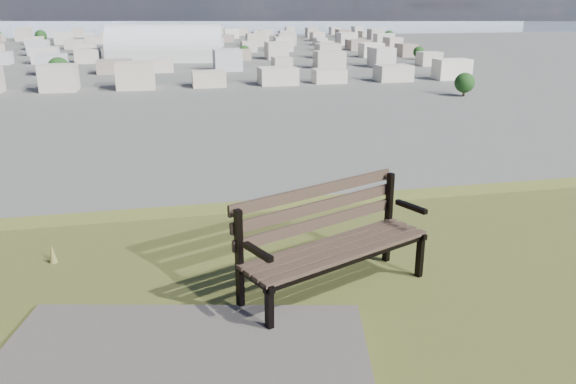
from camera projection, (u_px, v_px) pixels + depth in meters
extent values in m
cube|color=#3F2F24|center=(352.00, 256.00, 4.70)|extent=(1.66, 0.79, 0.03)
cube|color=#3F2F24|center=(342.00, 251.00, 4.79)|extent=(1.66, 0.79, 0.03)
cube|color=#3F2F24|center=(333.00, 246.00, 4.88)|extent=(1.66, 0.79, 0.03)
cube|color=#3F2F24|center=(324.00, 242.00, 4.98)|extent=(1.66, 0.79, 0.03)
cube|color=#3F2F24|center=(319.00, 223.00, 4.99)|extent=(1.64, 0.75, 0.10)
cube|color=#3F2F24|center=(318.00, 207.00, 4.96)|extent=(1.64, 0.75, 0.10)
cube|color=#3F2F24|center=(316.00, 191.00, 4.93)|extent=(1.64, 0.75, 0.10)
cube|color=black|center=(269.00, 311.00, 4.28)|extent=(0.07, 0.07, 0.44)
cube|color=black|center=(239.00, 263.00, 4.53)|extent=(0.07, 0.07, 0.91)
cube|color=black|center=(255.00, 279.00, 4.37)|extent=(0.24, 0.47, 0.05)
cube|color=black|center=(258.00, 252.00, 4.26)|extent=(0.19, 0.35, 0.04)
cube|color=black|center=(420.00, 255.00, 5.23)|extent=(0.07, 0.07, 0.44)
cube|color=black|center=(388.00, 218.00, 5.48)|extent=(0.07, 0.07, 0.91)
cube|color=black|center=(405.00, 230.00, 5.32)|extent=(0.24, 0.47, 0.05)
cube|color=black|center=(411.00, 207.00, 5.21)|extent=(0.19, 0.35, 0.04)
cube|color=black|center=(352.00, 261.00, 4.71)|extent=(1.65, 0.75, 0.04)
cube|color=black|center=(324.00, 246.00, 5.00)|extent=(1.65, 0.75, 0.04)
cone|color=brown|center=(53.00, 254.00, 5.55)|extent=(0.08, 0.08, 0.19)
cube|color=silver|center=(166.00, 55.00, 287.93)|extent=(59.47, 30.54, 6.34)
cylinder|color=white|center=(166.00, 48.00, 286.93)|extent=(59.47, 30.54, 24.09)
cube|color=#BDB2A2|center=(62.00, 80.00, 188.39)|extent=(11.00, 11.00, 7.00)
cube|color=beige|center=(136.00, 78.00, 193.27)|extent=(11.00, 11.00, 7.00)
cube|color=#BCBCC1|center=(206.00, 76.00, 198.14)|extent=(11.00, 11.00, 7.00)
cube|color=beige|center=(273.00, 75.00, 203.02)|extent=(11.00, 11.00, 7.00)
cube|color=gray|center=(336.00, 73.00, 207.90)|extent=(11.00, 11.00, 7.00)
cube|color=beige|center=(397.00, 71.00, 212.78)|extent=(11.00, 11.00, 7.00)
cube|color=beige|center=(455.00, 70.00, 217.65)|extent=(11.00, 11.00, 7.00)
cube|color=#BCBCC1|center=(51.00, 66.00, 232.28)|extent=(11.00, 11.00, 7.00)
cube|color=beige|center=(111.00, 65.00, 237.15)|extent=(11.00, 11.00, 7.00)
cube|color=gray|center=(169.00, 63.00, 242.03)|extent=(11.00, 11.00, 7.00)
cube|color=beige|center=(224.00, 62.00, 246.91)|extent=(11.00, 11.00, 7.00)
cube|color=beige|center=(278.00, 61.00, 251.79)|extent=(11.00, 11.00, 7.00)
cube|color=silver|center=(329.00, 60.00, 256.66)|extent=(11.00, 11.00, 7.00)
cube|color=#BDB2A2|center=(379.00, 59.00, 261.54)|extent=(11.00, 11.00, 7.00)
cube|color=beige|center=(426.00, 58.00, 266.42)|extent=(11.00, 11.00, 7.00)
cube|color=beige|center=(43.00, 56.00, 276.16)|extent=(11.00, 11.00, 7.00)
cube|color=beige|center=(94.00, 55.00, 281.04)|extent=(11.00, 11.00, 7.00)
cube|color=silver|center=(143.00, 55.00, 285.92)|extent=(11.00, 11.00, 7.00)
cube|color=#BDB2A2|center=(191.00, 54.00, 290.80)|extent=(11.00, 11.00, 7.00)
cube|color=beige|center=(237.00, 53.00, 295.67)|extent=(11.00, 11.00, 7.00)
cube|color=#BCBCC1|center=(281.00, 52.00, 300.55)|extent=(11.00, 11.00, 7.00)
cube|color=beige|center=(324.00, 51.00, 305.43)|extent=(11.00, 11.00, 7.00)
cube|color=gray|center=(366.00, 51.00, 310.31)|extent=(11.00, 11.00, 7.00)
cube|color=beige|center=(407.00, 50.00, 315.18)|extent=(11.00, 11.00, 7.00)
cube|color=beige|center=(37.00, 49.00, 320.05)|extent=(11.00, 11.00, 7.00)
cube|color=#BCBCC1|center=(82.00, 49.00, 324.93)|extent=(11.00, 11.00, 7.00)
cube|color=beige|center=(124.00, 48.00, 329.81)|extent=(11.00, 11.00, 7.00)
cube|color=gray|center=(166.00, 47.00, 334.68)|extent=(11.00, 11.00, 7.00)
cube|color=beige|center=(206.00, 47.00, 339.56)|extent=(11.00, 11.00, 7.00)
cube|color=beige|center=(246.00, 46.00, 344.44)|extent=(11.00, 11.00, 7.00)
cube|color=silver|center=(284.00, 46.00, 349.32)|extent=(11.00, 11.00, 7.00)
cube|color=#BDB2A2|center=(321.00, 45.00, 354.19)|extent=(11.00, 11.00, 7.00)
cube|color=beige|center=(357.00, 44.00, 359.07)|extent=(11.00, 11.00, 7.00)
cube|color=#BCBCC1|center=(392.00, 44.00, 363.95)|extent=(11.00, 11.00, 7.00)
cube|color=beige|center=(33.00, 44.00, 363.94)|extent=(11.00, 11.00, 7.00)
cube|color=silver|center=(72.00, 43.00, 368.82)|extent=(11.00, 11.00, 7.00)
cube|color=#BDB2A2|center=(110.00, 43.00, 373.69)|extent=(11.00, 11.00, 7.00)
cube|color=beige|center=(147.00, 42.00, 378.57)|extent=(11.00, 11.00, 7.00)
cube|color=#BCBCC1|center=(183.00, 42.00, 383.45)|extent=(11.00, 11.00, 7.00)
cube|color=beige|center=(218.00, 41.00, 388.33)|extent=(11.00, 11.00, 7.00)
cube|color=gray|center=(252.00, 41.00, 393.20)|extent=(11.00, 11.00, 7.00)
cube|color=beige|center=(286.00, 41.00, 398.08)|extent=(11.00, 11.00, 7.00)
cube|color=beige|center=(318.00, 40.00, 402.96)|extent=(11.00, 11.00, 7.00)
cube|color=silver|center=(350.00, 40.00, 407.84)|extent=(11.00, 11.00, 7.00)
cube|color=#BDB2A2|center=(381.00, 39.00, 412.71)|extent=(11.00, 11.00, 7.00)
cube|color=gray|center=(30.00, 40.00, 407.83)|extent=(11.00, 11.00, 7.00)
cube|color=beige|center=(65.00, 39.00, 412.71)|extent=(11.00, 11.00, 7.00)
cube|color=beige|center=(99.00, 39.00, 417.58)|extent=(11.00, 11.00, 7.00)
cube|color=silver|center=(132.00, 39.00, 422.46)|extent=(11.00, 11.00, 7.00)
cube|color=#BDB2A2|center=(164.00, 38.00, 427.34)|extent=(11.00, 11.00, 7.00)
cube|color=beige|center=(196.00, 38.00, 432.21)|extent=(11.00, 11.00, 7.00)
cube|color=#BCBCC1|center=(227.00, 37.00, 437.09)|extent=(11.00, 11.00, 7.00)
cube|color=beige|center=(258.00, 37.00, 441.97)|extent=(11.00, 11.00, 7.00)
cube|color=gray|center=(287.00, 37.00, 446.85)|extent=(11.00, 11.00, 7.00)
cube|color=beige|center=(316.00, 36.00, 451.72)|extent=(11.00, 11.00, 7.00)
cube|color=beige|center=(345.00, 36.00, 456.60)|extent=(11.00, 11.00, 7.00)
cube|color=silver|center=(373.00, 36.00, 461.48)|extent=(11.00, 11.00, 7.00)
cube|color=beige|center=(27.00, 36.00, 451.72)|extent=(11.00, 11.00, 7.00)
cube|color=gray|center=(59.00, 36.00, 456.59)|extent=(11.00, 11.00, 7.00)
cube|color=beige|center=(89.00, 36.00, 461.47)|extent=(11.00, 11.00, 7.00)
cube|color=beige|center=(120.00, 35.00, 466.35)|extent=(11.00, 11.00, 7.00)
cube|color=silver|center=(149.00, 35.00, 471.23)|extent=(11.00, 11.00, 7.00)
cube|color=#BDB2A2|center=(178.00, 35.00, 476.10)|extent=(11.00, 11.00, 7.00)
cube|color=beige|center=(207.00, 34.00, 480.98)|extent=(11.00, 11.00, 7.00)
cube|color=#BCBCC1|center=(235.00, 34.00, 485.86)|extent=(11.00, 11.00, 7.00)
cube|color=beige|center=(262.00, 34.00, 490.74)|extent=(11.00, 11.00, 7.00)
cube|color=gray|center=(289.00, 34.00, 495.61)|extent=(11.00, 11.00, 7.00)
cube|color=beige|center=(315.00, 33.00, 500.49)|extent=(11.00, 11.00, 7.00)
cube|color=beige|center=(340.00, 33.00, 505.37)|extent=(11.00, 11.00, 7.00)
cube|color=silver|center=(366.00, 33.00, 510.25)|extent=(11.00, 11.00, 7.00)
cube|color=beige|center=(25.00, 34.00, 495.60)|extent=(11.00, 11.00, 7.00)
cube|color=gray|center=(54.00, 33.00, 500.48)|extent=(11.00, 11.00, 7.00)
cube|color=beige|center=(82.00, 33.00, 505.36)|extent=(11.00, 11.00, 7.00)
cube|color=beige|center=(110.00, 33.00, 510.24)|extent=(11.00, 11.00, 7.00)
cube|color=silver|center=(137.00, 33.00, 515.11)|extent=(11.00, 11.00, 7.00)
cube|color=#BDB2A2|center=(163.00, 32.00, 519.99)|extent=(11.00, 11.00, 7.00)
cube|color=beige|center=(190.00, 32.00, 524.87)|extent=(11.00, 11.00, 7.00)
cube|color=#BCBCC1|center=(215.00, 32.00, 529.75)|extent=(11.00, 11.00, 7.00)
cube|color=beige|center=(240.00, 32.00, 534.62)|extent=(11.00, 11.00, 7.00)
cube|color=gray|center=(265.00, 31.00, 539.50)|extent=(11.00, 11.00, 7.00)
cube|color=beige|center=(290.00, 31.00, 544.38)|extent=(11.00, 11.00, 7.00)
cube|color=beige|center=(313.00, 31.00, 549.26)|extent=(11.00, 11.00, 7.00)
cube|color=silver|center=(337.00, 31.00, 554.13)|extent=(11.00, 11.00, 7.00)
cube|color=#BDB2A2|center=(360.00, 30.00, 559.01)|extent=(11.00, 11.00, 7.00)
cylinder|color=#2D2316|center=(464.00, 93.00, 177.71)|extent=(0.80, 0.80, 2.10)
sphere|color=black|center=(465.00, 83.00, 176.71)|extent=(6.30, 6.30, 6.30)
cylinder|color=#2D2316|center=(60.00, 80.00, 206.79)|extent=(0.80, 0.80, 2.70)
sphere|color=black|center=(59.00, 68.00, 205.50)|extent=(8.10, 8.10, 8.10)
cylinder|color=#2D2316|center=(418.00, 58.00, 297.05)|extent=(0.80, 0.80, 1.95)
sphere|color=black|center=(419.00, 52.00, 296.12)|extent=(5.85, 5.85, 5.85)
cylinder|color=#2D2316|center=(253.00, 45.00, 393.96)|extent=(0.80, 0.80, 2.25)
sphere|color=black|center=(252.00, 40.00, 392.89)|extent=(6.75, 6.75, 6.75)
cylinder|color=#2D2316|center=(42.00, 42.00, 418.97)|extent=(0.80, 0.80, 2.85)
sphere|color=black|center=(41.00, 36.00, 417.62)|extent=(8.55, 8.55, 8.55)
cylinder|color=#2D2316|center=(245.00, 57.00, 297.26)|extent=(0.80, 0.80, 2.10)
sphere|color=black|center=(244.00, 51.00, 296.27)|extent=(6.30, 6.30, 6.30)
cylinder|color=#2D2316|center=(389.00, 41.00, 434.79)|extent=(0.80, 0.80, 2.55)
sphere|color=black|center=(389.00, 35.00, 433.58)|extent=(7.65, 7.65, 7.65)
cube|color=#8A99AF|center=(162.00, 24.00, 845.38)|extent=(2400.00, 700.00, 0.12)
cube|color=#A1B2C8|center=(225.00, 7.00, 1322.74)|extent=(700.00, 220.00, 45.00)
cube|color=#A1B2C8|center=(415.00, 4.00, 1459.05)|extent=(500.00, 220.00, 60.00)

